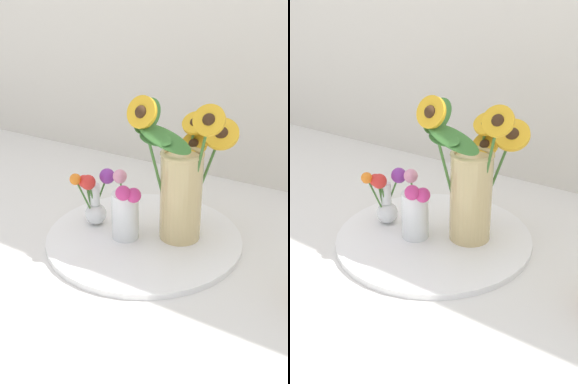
# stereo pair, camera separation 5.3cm
# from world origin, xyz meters

# --- Properties ---
(ground_plane) EXTENTS (6.00, 6.00, 0.00)m
(ground_plane) POSITION_xyz_m (0.00, 0.00, 0.00)
(ground_plane) COLOR silver
(serving_tray) EXTENTS (0.52, 0.52, 0.02)m
(serving_tray) POSITION_xyz_m (-0.01, 0.08, 0.01)
(serving_tray) COLOR white
(serving_tray) RESTS_ON ground_plane
(mason_jar_sunflowers) EXTENTS (0.25, 0.24, 0.38)m
(mason_jar_sunflowers) POSITION_xyz_m (0.07, 0.12, 0.17)
(mason_jar_sunflowers) COLOR #D1B77A
(mason_jar_sunflowers) RESTS_ON serving_tray
(vase_small_center) EXTENTS (0.11, 0.11, 0.17)m
(vase_small_center) POSITION_xyz_m (-0.05, 0.04, 0.10)
(vase_small_center) COLOR white
(vase_small_center) RESTS_ON serving_tray
(vase_bulb_right) EXTENTS (0.09, 0.11, 0.16)m
(vase_bulb_right) POSITION_xyz_m (-0.16, 0.06, 0.10)
(vase_bulb_right) COLOR white
(vase_bulb_right) RESTS_ON serving_tray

